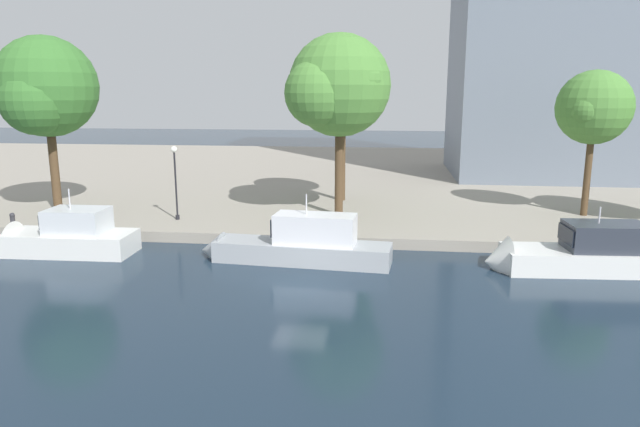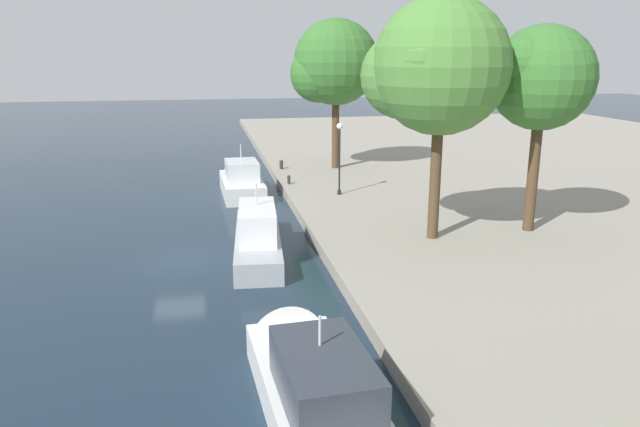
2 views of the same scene
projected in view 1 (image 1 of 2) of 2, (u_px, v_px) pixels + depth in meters
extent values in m
plane|color=#192838|center=(300.00, 288.00, 26.71)|extent=(220.00, 220.00, 0.00)
cube|color=gray|center=(350.00, 175.00, 60.24)|extent=(120.00, 55.00, 0.65)
cube|color=silver|center=(71.00, 246.00, 32.29)|extent=(7.22, 2.98, 1.57)
cone|color=silver|center=(5.00, 244.00, 32.65)|extent=(1.27, 2.69, 2.66)
cube|color=silver|center=(77.00, 221.00, 31.94)|extent=(3.27, 2.32, 1.36)
cube|color=black|center=(56.00, 219.00, 32.03)|extent=(0.91, 2.12, 0.82)
cylinder|color=silver|center=(69.00, 199.00, 31.71)|extent=(0.08, 0.08, 1.13)
cube|color=#9EA3A8|center=(302.00, 256.00, 30.66)|extent=(9.67, 3.05, 1.49)
cone|color=#9EA3A8|center=(212.00, 250.00, 31.68)|extent=(1.38, 2.22, 2.13)
cube|color=white|center=(315.00, 229.00, 30.20)|extent=(4.42, 2.15, 1.57)
cube|color=black|center=(285.00, 226.00, 30.51)|extent=(1.28, 1.77, 0.94)
cylinder|color=silver|center=(306.00, 204.00, 30.01)|extent=(0.08, 0.08, 1.07)
cube|color=silver|center=(590.00, 263.00, 29.16)|extent=(8.83, 3.29, 1.46)
cone|color=silver|center=(496.00, 262.00, 29.43)|extent=(1.35, 2.72, 2.65)
cube|color=#2D333D|center=(606.00, 237.00, 28.82)|extent=(4.03, 2.46, 1.38)
cube|color=black|center=(576.00, 235.00, 28.89)|extent=(1.16, 2.15, 0.83)
cylinder|color=silver|center=(600.00, 215.00, 28.61)|extent=(0.08, 0.08, 0.85)
cylinder|color=#2D2D33|center=(13.00, 220.00, 36.52)|extent=(0.30, 0.30, 0.52)
sphere|color=#2D2D33|center=(12.00, 215.00, 36.45)|extent=(0.33, 0.33, 0.33)
cylinder|color=#2D2D33|center=(100.00, 224.00, 35.60)|extent=(0.23, 0.23, 0.49)
sphere|color=#2D2D33|center=(99.00, 219.00, 35.53)|extent=(0.25, 0.25, 0.25)
cylinder|color=black|center=(176.00, 186.00, 37.54)|extent=(0.12, 0.12, 4.49)
sphere|color=white|center=(174.00, 149.00, 37.02)|extent=(0.42, 0.42, 0.42)
cylinder|color=black|center=(178.00, 217.00, 37.98)|extent=(0.26, 0.26, 0.30)
cylinder|color=#4C3823|center=(342.00, 161.00, 44.16)|extent=(0.58, 0.58, 6.14)
sphere|color=#38702D|center=(342.00, 94.00, 43.09)|extent=(5.39, 5.39, 5.39)
sphere|color=#38702D|center=(345.00, 85.00, 41.62)|extent=(3.10, 3.10, 3.10)
sphere|color=#38702D|center=(353.00, 90.00, 43.36)|extent=(3.57, 3.57, 3.57)
cylinder|color=#4C3823|center=(587.00, 176.00, 38.72)|extent=(0.46, 0.46, 5.49)
sphere|color=#4C8438|center=(594.00, 107.00, 37.75)|extent=(4.92, 4.92, 4.92)
sphere|color=#4C8438|center=(602.00, 97.00, 36.83)|extent=(2.51, 2.51, 2.51)
sphere|color=#4C8438|center=(587.00, 110.00, 36.75)|extent=(2.30, 2.30, 2.30)
cylinder|color=#4C3823|center=(339.00, 170.00, 38.61)|extent=(0.56, 0.56, 6.23)
sphere|color=#4C8438|center=(340.00, 85.00, 37.42)|extent=(6.75, 6.75, 6.75)
sphere|color=#4C8438|center=(359.00, 81.00, 36.03)|extent=(3.13, 3.13, 3.13)
sphere|color=#4C8438|center=(318.00, 93.00, 36.24)|extent=(4.36, 4.36, 4.36)
cylinder|color=#4C3823|center=(54.00, 168.00, 40.33)|extent=(0.60, 0.60, 6.11)
sphere|color=#38702D|center=(46.00, 87.00, 39.14)|extent=(6.91, 6.91, 6.91)
sphere|color=#38702D|center=(55.00, 73.00, 39.74)|extent=(3.34, 3.34, 3.34)
sphere|color=#38702D|center=(35.00, 100.00, 37.92)|extent=(4.62, 4.62, 4.62)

